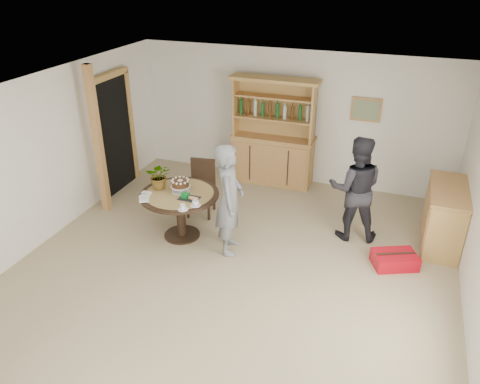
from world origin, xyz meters
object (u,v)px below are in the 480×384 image
at_px(sideboard, 444,216).
at_px(dining_table, 180,202).
at_px(red_suitcase, 395,260).
at_px(hutch, 273,149).
at_px(adult_person, 355,189).
at_px(dining_chair, 202,184).
at_px(teen_boy, 229,200).

bearing_deg(sideboard, dining_table, -163.18).
distance_m(dining_table, red_suitcase, 3.26).
distance_m(hutch, adult_person, 2.28).
bearing_deg(dining_chair, sideboard, -3.47).
height_order(teen_boy, adult_person, teen_boy).
xyz_separation_m(adult_person, red_suitcase, (0.71, -0.59, -0.73)).
xyz_separation_m(dining_chair, red_suitcase, (3.21, -0.52, -0.43)).
bearing_deg(dining_table, teen_boy, -6.71).
xyz_separation_m(hutch, adult_person, (1.72, -1.49, 0.14)).
bearing_deg(hutch, teen_boy, -88.24).
relative_size(hutch, adult_person, 1.23).
relative_size(hutch, teen_boy, 1.21).
height_order(dining_table, teen_boy, teen_boy).
distance_m(dining_chair, teen_boy, 1.30).
bearing_deg(sideboard, teen_boy, -157.08).
bearing_deg(dining_table, hutch, 72.10).
height_order(sideboard, teen_boy, teen_boy).
bearing_deg(red_suitcase, hutch, 114.99).
distance_m(sideboard, red_suitcase, 1.10).
distance_m(dining_table, teen_boy, 0.89).
xyz_separation_m(teen_boy, red_suitcase, (2.35, 0.41, -0.74)).
relative_size(hutch, dining_chair, 2.16).
xyz_separation_m(dining_chair, teen_boy, (0.86, -0.93, 0.31)).
xyz_separation_m(hutch, dining_chair, (-0.78, -1.57, -0.15)).
relative_size(sideboard, adult_person, 0.76).
distance_m(teen_boy, adult_person, 1.93).
distance_m(hutch, dining_chair, 1.76).
xyz_separation_m(hutch, red_suitcase, (2.43, -2.08, -0.59)).
bearing_deg(adult_person, hutch, -51.42).
bearing_deg(teen_boy, hutch, -12.33).
height_order(dining_table, red_suitcase, dining_table).
bearing_deg(red_suitcase, adult_person, 115.65).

